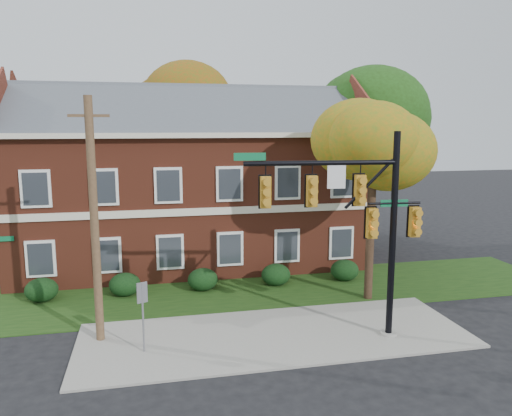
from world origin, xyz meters
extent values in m
plane|color=black|center=(0.00, 0.00, 0.00)|extent=(120.00, 120.00, 0.00)
cube|color=gray|center=(0.00, 1.00, 0.04)|extent=(14.00, 5.00, 0.08)
cube|color=#193811|center=(0.00, 6.00, 0.02)|extent=(30.00, 6.00, 0.04)
cube|color=maroon|center=(-2.00, 12.00, 3.50)|extent=(18.00, 8.00, 7.00)
cube|color=beige|center=(-2.00, 12.00, 7.12)|extent=(18.80, 8.80, 0.24)
cube|color=beige|center=(-2.00, 7.97, 3.50)|extent=(18.00, 0.12, 0.35)
ellipsoid|color=black|center=(-9.00, 6.70, 0.53)|extent=(1.40, 1.26, 1.05)
ellipsoid|color=black|center=(-5.50, 6.70, 0.53)|extent=(1.40, 1.26, 1.05)
ellipsoid|color=black|center=(-2.00, 6.70, 0.53)|extent=(1.40, 1.26, 1.05)
ellipsoid|color=black|center=(1.50, 6.70, 0.53)|extent=(1.40, 1.26, 1.05)
ellipsoid|color=black|center=(5.00, 6.70, 0.53)|extent=(1.40, 1.26, 1.05)
cylinder|color=black|center=(5.00, 4.00, 2.88)|extent=(0.36, 0.36, 5.76)
ellipsoid|color=#C26B10|center=(5.00, 4.00, 6.48)|extent=(4.25, 4.25, 3.60)
ellipsoid|color=#C26B10|center=(5.62, 3.62, 7.08)|extent=(3.50, 3.50, 3.00)
cylinder|color=black|center=(9.00, 13.00, 3.52)|extent=(0.36, 0.36, 7.04)
ellipsoid|color=#1C3A0F|center=(9.00, 13.00, 7.92)|extent=(5.95, 5.95, 5.04)
ellipsoid|color=#1C3A0F|center=(9.88, 12.47, 8.52)|extent=(4.90, 4.90, 4.20)
cylinder|color=black|center=(-1.00, 20.00, 3.84)|extent=(0.36, 0.36, 7.68)
ellipsoid|color=#A93D0E|center=(-1.00, 20.00, 8.64)|extent=(6.46, 6.46, 5.47)
ellipsoid|color=#A93D0E|center=(-0.05, 19.43, 9.24)|extent=(5.32, 5.32, 4.56)
cylinder|color=gray|center=(4.00, 0.11, 0.08)|extent=(0.59, 0.59, 0.17)
cylinder|color=black|center=(4.00, 0.11, 3.69)|extent=(0.25, 0.25, 7.38)
cylinder|color=black|center=(1.37, 0.28, 6.33)|extent=(5.27, 0.50, 0.17)
cylinder|color=black|center=(4.00, 0.11, 4.90)|extent=(1.90, 0.21, 0.08)
cube|color=#B47B1C|center=(-0.53, 0.40, 5.38)|extent=(0.48, 0.35, 1.22)
cube|color=#B47B1C|center=(1.05, 0.30, 5.38)|extent=(0.48, 0.35, 1.22)
cube|color=#B47B1C|center=(2.74, 0.19, 5.38)|extent=(0.48, 0.35, 1.22)
cube|color=silver|center=(1.90, 0.25, 5.85)|extent=(0.63, 0.08, 0.79)
cube|color=#0D6539|center=(-1.05, 0.43, 6.56)|extent=(1.06, 0.11, 0.25)
cube|color=#B47B1C|center=(3.21, 0.16, 4.22)|extent=(0.48, 0.35, 1.22)
cube|color=#B47B1C|center=(4.79, 0.06, 4.22)|extent=(0.48, 0.35, 1.22)
cube|color=#0D6539|center=(4.00, 0.11, 4.90)|extent=(1.00, 0.11, 0.24)
cylinder|color=brown|center=(-6.16, 1.94, 4.28)|extent=(0.29, 0.29, 8.55)
cube|color=brown|center=(-6.16, 1.94, 7.89)|extent=(1.33, 0.12, 0.10)
cylinder|color=slate|center=(-4.65, 0.60, 1.24)|extent=(0.09, 0.09, 2.48)
cube|color=slate|center=(-4.65, 0.60, 2.14)|extent=(0.35, 0.18, 0.70)
camera|label=1|loc=(-4.34, -15.54, 7.56)|focal=35.00mm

